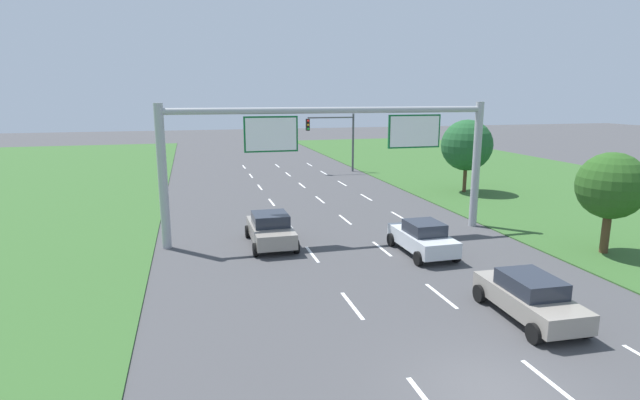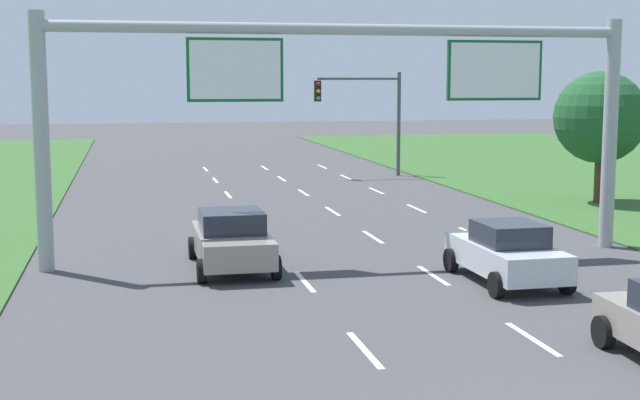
% 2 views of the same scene
% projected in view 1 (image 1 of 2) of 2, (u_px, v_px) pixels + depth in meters
% --- Properties ---
extents(ground_plane, '(200.00, 200.00, 0.00)m').
position_uv_depth(ground_plane, '(493.00, 394.00, 12.54)').
color(ground_plane, '#424244').
extents(lane_dashes_inner_left, '(0.14, 62.40, 0.01)m').
position_uv_depth(lane_dashes_inner_left, '(312.00, 254.00, 23.47)').
color(lane_dashes_inner_left, white).
rests_on(lane_dashes_inner_left, ground_plane).
extents(lane_dashes_inner_right, '(0.14, 62.40, 0.01)m').
position_uv_depth(lane_dashes_inner_right, '(382.00, 249.00, 24.33)').
color(lane_dashes_inner_right, white).
rests_on(lane_dashes_inner_right, ground_plane).
extents(lane_dashes_slip, '(0.14, 62.40, 0.01)m').
position_uv_depth(lane_dashes_slip, '(447.00, 243.00, 25.19)').
color(lane_dashes_slip, white).
rests_on(lane_dashes_slip, ground_plane).
extents(car_near_red, '(2.09, 4.13, 1.58)m').
position_uv_depth(car_near_red, '(423.00, 238.00, 23.42)').
color(car_near_red, silver).
rests_on(car_near_red, ground_plane).
extents(car_lead_silver, '(2.14, 4.33, 1.51)m').
position_uv_depth(car_lead_silver, '(529.00, 297.00, 16.62)').
color(car_lead_silver, gray).
rests_on(car_lead_silver, ground_plane).
extents(car_mid_lane, '(2.15, 4.36, 1.62)m').
position_uv_depth(car_mid_lane, '(270.00, 229.00, 24.82)').
color(car_mid_lane, gray).
rests_on(car_mid_lane, ground_plane).
extents(sign_gantry, '(17.24, 0.44, 7.00)m').
position_uv_depth(sign_gantry, '(336.00, 144.00, 25.59)').
color(sign_gantry, '#9EA0A5').
rests_on(sign_gantry, ground_plane).
extents(traffic_light_mast, '(4.76, 0.49, 5.60)m').
position_uv_depth(traffic_light_mast, '(334.00, 132.00, 47.60)').
color(traffic_light_mast, '#47494F').
rests_on(traffic_light_mast, ground_plane).
extents(roadside_tree_mid, '(3.08, 3.08, 4.82)m').
position_uv_depth(roadside_tree_mid, '(611.00, 186.00, 22.92)').
color(roadside_tree_mid, '#513823').
rests_on(roadside_tree_mid, ground_plane).
extents(roadside_tree_far, '(3.84, 3.84, 5.56)m').
position_uv_depth(roadside_tree_far, '(467.00, 145.00, 37.61)').
color(roadside_tree_far, '#513823').
rests_on(roadside_tree_far, ground_plane).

